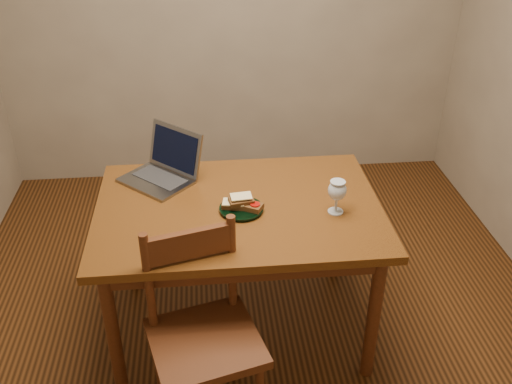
{
  "coord_description": "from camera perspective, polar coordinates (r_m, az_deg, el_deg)",
  "views": [
    {
      "loc": [
        -0.22,
        -2.28,
        2.13
      ],
      "look_at": [
        0.0,
        -0.07,
        0.8
      ],
      "focal_mm": 40.0,
      "sensor_mm": 36.0,
      "label": 1
    }
  ],
  "objects": [
    {
      "name": "sandwich_cheese",
      "position": [
        2.55,
        -2.24,
        -1.19
      ],
      "size": [
        0.11,
        0.08,
        0.03
      ],
      "primitive_type": null,
      "rotation": [
        0.0,
        0.0,
        -0.21
      ],
      "color": "#381E0C",
      "rests_on": "plate"
    },
    {
      "name": "milk_glass",
      "position": [
        2.54,
        8.07,
        -0.48
      ],
      "size": [
        0.08,
        0.08,
        0.16
      ],
      "primitive_type": null,
      "color": "white",
      "rests_on": "table"
    },
    {
      "name": "laptop",
      "position": [
        2.83,
        -9.09,
        2.6
      ],
      "size": [
        0.44,
        0.44,
        0.24
      ],
      "rotation": [
        0.0,
        0.0,
        -0.75
      ],
      "color": "slate",
      "rests_on": "table"
    },
    {
      "name": "floor",
      "position": [
        3.13,
        -0.18,
        -12.13
      ],
      "size": [
        3.2,
        3.2,
        0.02
      ],
      "primitive_type": "cube",
      "color": "black",
      "rests_on": "ground"
    },
    {
      "name": "sandwich_top",
      "position": [
        2.54,
        -1.49,
        -0.76
      ],
      "size": [
        0.12,
        0.08,
        0.03
      ],
      "primitive_type": null,
      "rotation": [
        0.0,
        0.0,
        0.19
      ],
      "color": "#381E0C",
      "rests_on": "plate"
    },
    {
      "name": "table",
      "position": [
        2.65,
        -1.74,
        -2.94
      ],
      "size": [
        1.3,
        0.9,
        0.74
      ],
      "color": "#43200B",
      "rests_on": "floor"
    },
    {
      "name": "plate",
      "position": [
        2.56,
        -1.47,
        -1.73
      ],
      "size": [
        0.2,
        0.2,
        0.02
      ],
      "primitive_type": "cylinder",
      "color": "black",
      "rests_on": "table"
    },
    {
      "name": "chair",
      "position": [
        2.35,
        -5.34,
        -13.39
      ],
      "size": [
        0.52,
        0.5,
        0.46
      ],
      "rotation": [
        0.0,
        0.0,
        0.26
      ],
      "color": "#41200D",
      "rests_on": "floor"
    },
    {
      "name": "sandwich_tomato",
      "position": [
        2.54,
        -0.61,
        -1.31
      ],
      "size": [
        0.13,
        0.11,
        0.03
      ],
      "primitive_type": null,
      "rotation": [
        0.0,
        0.0,
        -0.52
      ],
      "color": "#381E0C",
      "rests_on": "plate"
    }
  ]
}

